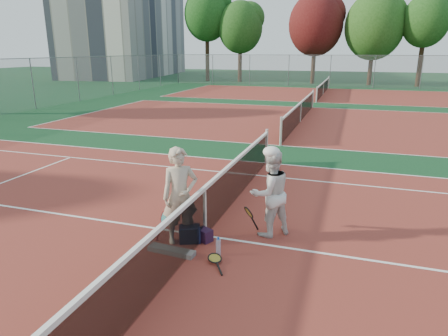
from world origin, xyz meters
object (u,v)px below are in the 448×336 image
object	(u,v)px
net_main	(205,212)
sports_bag_navy	(190,234)
player_a	(180,196)
player_b	(270,193)
racket_black_held	(249,220)
apartment_block	(126,19)
sports_bag_purple	(204,235)
racket_red	(164,225)
water_bottle	(218,247)
racket_spare	(215,259)

from	to	relation	value
net_main	sports_bag_navy	bearing A→B (deg)	-122.32
net_main	player_a	world-z (taller)	player_a
player_b	racket_black_held	world-z (taller)	player_b
net_main	apartment_block	size ratio (longest dim) A/B	0.50
sports_bag_purple	net_main	bearing A→B (deg)	105.84
player_a	racket_red	size ratio (longest dim) A/B	3.22
racket_red	racket_black_held	size ratio (longest dim) A/B	1.04
sports_bag_purple	water_bottle	xyz separation A→B (m)	(0.43, -0.44, 0.03)
racket_spare	sports_bag_purple	xyz separation A→B (m)	(-0.45, 0.68, 0.07)
player_a	sports_bag_purple	bearing A→B (deg)	-16.38
player_a	water_bottle	distance (m)	1.17
player_b	sports_bag_purple	size ratio (longest dim) A/B	5.81
player_b	sports_bag_navy	size ratio (longest dim) A/B	4.33
racket_black_held	racket_spare	bearing A→B (deg)	33.24
racket_black_held	player_b	bearing A→B (deg)	141.16
water_bottle	racket_red	bearing A→B (deg)	166.39
sports_bag_purple	player_b	bearing A→B (deg)	31.28
sports_bag_navy	racket_red	bearing A→B (deg)	-176.09
racket_black_held	racket_spare	distance (m)	1.34
net_main	racket_black_held	bearing A→B (deg)	29.61
racket_spare	player_b	bearing A→B (deg)	-59.61
net_main	sports_bag_navy	size ratio (longest dim) A/B	27.89
player_a	racket_spare	bearing A→B (deg)	-68.67
racket_red	sports_bag_purple	size ratio (longest dim) A/B	1.93
player_b	apartment_block	bearing A→B (deg)	-99.75
racket_black_held	sports_bag_navy	size ratio (longest dim) A/B	1.38
player_a	racket_black_held	bearing A→B (deg)	-2.00
player_b	sports_bag_purple	xyz separation A→B (m)	(-1.10, -0.67, -0.73)
apartment_block	sports_bag_navy	world-z (taller)	apartment_block
player_a	racket_red	world-z (taller)	player_a
sports_bag_navy	sports_bag_purple	bearing A→B (deg)	24.92
net_main	water_bottle	xyz separation A→B (m)	(0.49, -0.63, -0.36)
net_main	player_b	distance (m)	1.30
net_main	water_bottle	distance (m)	0.87
racket_red	player_a	bearing A→B (deg)	-50.49
net_main	racket_red	size ratio (longest dim) A/B	19.38
player_a	player_b	bearing A→B (deg)	-8.33
player_b	racket_black_held	bearing A→B (deg)	-36.62
player_b	racket_red	bearing A→B (deg)	-19.73
racket_red	sports_bag_purple	xyz separation A→B (m)	(0.75, 0.15, -0.16)
racket_spare	sports_bag_purple	size ratio (longest dim) A/B	2.04
player_b	racket_black_held	size ratio (longest dim) A/B	3.15
net_main	water_bottle	bearing A→B (deg)	-52.26
racket_red	sports_bag_navy	world-z (taller)	racket_red
player_b	racket_spare	size ratio (longest dim) A/B	2.85
player_a	racket_red	xyz separation A→B (m)	(-0.35, 0.00, -0.63)
player_b	racket_spare	bearing A→B (deg)	20.63
racket_black_held	sports_bag_purple	bearing A→B (deg)	-4.29
racket_black_held	sports_bag_purple	world-z (taller)	racket_black_held
racket_spare	racket_red	bearing A→B (deg)	32.37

